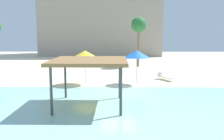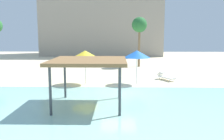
# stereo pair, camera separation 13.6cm
# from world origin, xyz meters

# --- Properties ---
(ground_plane) EXTENTS (80.00, 80.00, 0.00)m
(ground_plane) POSITION_xyz_m (0.00, 0.00, 0.00)
(ground_plane) COLOR beige
(lagoon_water) EXTENTS (44.00, 13.50, 0.04)m
(lagoon_water) POSITION_xyz_m (0.00, -5.25, 0.02)
(lagoon_water) COLOR #99D1C6
(lagoon_water) RESTS_ON ground
(shade_pavilion) EXTENTS (4.16, 4.16, 2.70)m
(shade_pavilion) POSITION_xyz_m (-1.69, -3.44, 2.53)
(shade_pavilion) COLOR #42474C
(shade_pavilion) RESTS_ON ground
(beach_umbrella_yellow_1) EXTENTS (2.35, 2.35, 2.77)m
(beach_umbrella_yellow_1) POSITION_xyz_m (-2.72, 2.85, 2.44)
(beach_umbrella_yellow_1) COLOR silver
(beach_umbrella_yellow_1) RESTS_ON ground
(beach_umbrella_blue_2) EXTENTS (2.17, 2.17, 2.78)m
(beach_umbrella_blue_2) POSITION_xyz_m (1.50, 2.94, 2.48)
(beach_umbrella_blue_2) COLOR silver
(beach_umbrella_blue_2) RESTS_ON ground
(lounge_chair_2) EXTENTS (1.42, 1.96, 0.74)m
(lounge_chair_2) POSITION_xyz_m (4.24, 4.82, 0.33)
(lounge_chair_2) COLOR white
(lounge_chair_2) RESTS_ON ground
(palm_tree_0) EXTENTS (1.90, 1.90, 6.18)m
(palm_tree_0) POSITION_xyz_m (2.63, 13.98, 5.08)
(palm_tree_0) COLOR brown
(palm_tree_0) RESTS_ON ground
(hotel_block_0) EXTENTS (22.51, 10.73, 14.46)m
(hotel_block_0) POSITION_xyz_m (-3.09, 32.46, 7.23)
(hotel_block_0) COLOR #9E9384
(hotel_block_0) RESTS_ON ground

